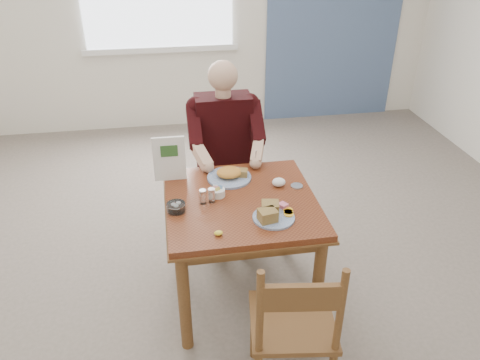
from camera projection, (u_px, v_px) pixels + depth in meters
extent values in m
plane|color=#625A50|center=(241.00, 292.00, 3.19)|extent=(6.00, 6.00, 0.00)
plane|color=silver|center=(195.00, 3.00, 5.06)|extent=(5.50, 0.00, 5.50)
ellipsoid|color=yellow|center=(218.00, 233.00, 2.50)|extent=(0.06, 0.05, 0.03)
ellipsoid|color=white|center=(279.00, 182.00, 2.94)|extent=(0.09, 0.08, 0.05)
cylinder|color=silver|center=(297.00, 186.00, 2.94)|extent=(0.09, 0.09, 0.01)
cube|color=white|center=(162.00, 50.00, 5.21)|extent=(1.72, 0.04, 0.06)
cube|color=brown|center=(241.00, 202.00, 2.83)|extent=(0.90, 0.90, 0.04)
cube|color=brown|center=(241.00, 206.00, 2.84)|extent=(0.92, 0.92, 0.01)
cylinder|color=brown|center=(184.00, 301.00, 2.63)|extent=(0.07, 0.07, 0.71)
cylinder|color=brown|center=(318.00, 285.00, 2.74)|extent=(0.07, 0.07, 0.71)
cylinder|color=brown|center=(177.00, 222.00, 3.29)|extent=(0.07, 0.07, 0.71)
cylinder|color=brown|center=(285.00, 212.00, 3.40)|extent=(0.07, 0.07, 0.71)
cube|color=brown|center=(253.00, 251.00, 2.53)|extent=(0.80, 0.03, 0.08)
cube|color=brown|center=(232.00, 180.00, 3.20)|extent=(0.80, 0.03, 0.08)
cube|color=brown|center=(177.00, 218.00, 2.81)|extent=(0.03, 0.80, 0.08)
cube|color=brown|center=(303.00, 206.00, 2.92)|extent=(0.03, 0.80, 0.08)
cylinder|color=brown|center=(205.00, 220.00, 3.54)|extent=(0.04, 0.04, 0.45)
cylinder|color=brown|center=(252.00, 216.00, 3.59)|extent=(0.04, 0.04, 0.45)
cylinder|color=brown|center=(201.00, 196.00, 3.85)|extent=(0.04, 0.04, 0.45)
cylinder|color=brown|center=(244.00, 192.00, 3.90)|extent=(0.04, 0.04, 0.45)
cube|color=brown|center=(225.00, 179.00, 3.60)|extent=(0.42, 0.42, 0.03)
cylinder|color=brown|center=(198.00, 143.00, 3.61)|extent=(0.04, 0.04, 0.50)
cylinder|color=brown|center=(244.00, 140.00, 3.66)|extent=(0.04, 0.04, 0.50)
cube|color=brown|center=(221.00, 130.00, 3.59)|extent=(0.38, 0.03, 0.14)
cylinder|color=brown|center=(254.00, 328.00, 2.62)|extent=(0.05, 0.05, 0.45)
cylinder|color=brown|center=(318.00, 327.00, 2.63)|extent=(0.05, 0.05, 0.45)
cube|color=brown|center=(292.00, 321.00, 2.35)|extent=(0.47, 0.47, 0.03)
cylinder|color=brown|center=(260.00, 315.00, 2.08)|extent=(0.04, 0.04, 0.50)
cylinder|color=brown|center=(340.00, 313.00, 2.08)|extent=(0.04, 0.04, 0.50)
cube|color=brown|center=(301.00, 298.00, 2.03)|extent=(0.38, 0.08, 0.14)
cube|color=tan|center=(214.00, 180.00, 3.45)|extent=(0.13, 0.38, 0.12)
cube|color=tan|center=(240.00, 177.00, 3.48)|extent=(0.13, 0.38, 0.12)
cube|color=tan|center=(218.00, 227.00, 3.44)|extent=(0.10, 0.10, 0.48)
cube|color=tan|center=(244.00, 224.00, 3.47)|extent=(0.10, 0.10, 0.48)
cube|color=black|center=(224.00, 133.00, 3.44)|extent=(0.40, 0.22, 0.58)
sphere|color=black|center=(196.00, 107.00, 3.30)|extent=(0.15, 0.15, 0.15)
sphere|color=black|center=(249.00, 103.00, 3.36)|extent=(0.15, 0.15, 0.15)
cylinder|color=tan|center=(223.00, 94.00, 3.27)|extent=(0.11, 0.11, 0.08)
sphere|color=tan|center=(223.00, 76.00, 3.20)|extent=(0.21, 0.21, 0.21)
cube|color=black|center=(194.00, 126.00, 3.25)|extent=(0.09, 0.29, 0.27)
cube|color=black|center=(256.00, 122.00, 3.31)|extent=(0.09, 0.29, 0.27)
sphere|color=black|center=(196.00, 146.00, 3.20)|extent=(0.09, 0.09, 0.09)
sphere|color=black|center=(259.00, 142.00, 3.26)|extent=(0.09, 0.09, 0.09)
cube|color=tan|center=(202.00, 156.00, 3.15)|extent=(0.14, 0.23, 0.14)
cube|color=tan|center=(257.00, 152.00, 3.20)|extent=(0.14, 0.23, 0.14)
sphere|color=tan|center=(208.00, 167.00, 3.09)|extent=(0.08, 0.08, 0.08)
sphere|color=tan|center=(255.00, 163.00, 3.14)|extent=(0.08, 0.08, 0.08)
cylinder|color=silver|center=(256.00, 157.00, 3.11)|extent=(0.01, 0.05, 0.12)
cylinder|color=white|center=(274.00, 218.00, 2.64)|extent=(0.25, 0.25, 0.01)
cube|color=tan|center=(268.00, 215.00, 2.59)|extent=(0.11, 0.10, 0.07)
cube|color=tan|center=(270.00, 208.00, 2.65)|extent=(0.11, 0.10, 0.07)
cylinder|color=#F3A819|center=(289.00, 214.00, 2.65)|extent=(0.06, 0.06, 0.01)
cylinder|color=#F3A819|center=(288.00, 212.00, 2.67)|extent=(0.07, 0.07, 0.01)
cylinder|color=#F3A819|center=(288.00, 210.00, 2.68)|extent=(0.08, 0.08, 0.01)
cube|color=#DE6987|center=(283.00, 205.00, 2.71)|extent=(0.06, 0.07, 0.02)
cylinder|color=white|center=(229.00, 178.00, 3.03)|extent=(0.35, 0.35, 0.02)
ellipsoid|color=yellow|center=(229.00, 172.00, 3.01)|extent=(0.19, 0.17, 0.06)
cube|color=tan|center=(239.00, 173.00, 3.03)|extent=(0.12, 0.09, 0.04)
cylinder|color=white|center=(218.00, 193.00, 2.84)|extent=(0.10, 0.10, 0.05)
cube|color=pink|center=(216.00, 188.00, 2.82)|extent=(0.03, 0.01, 0.02)
cube|color=#6699D8|center=(220.00, 187.00, 2.83)|extent=(0.03, 0.02, 0.02)
cube|color=#EAD159|center=(218.00, 189.00, 2.81)|extent=(0.03, 0.02, 0.02)
cube|color=white|center=(215.00, 187.00, 2.84)|extent=(0.03, 0.02, 0.02)
cylinder|color=white|center=(203.00, 198.00, 2.76)|extent=(0.04, 0.04, 0.07)
cylinder|color=silver|center=(203.00, 191.00, 2.74)|extent=(0.05, 0.05, 0.02)
cylinder|color=white|center=(212.00, 196.00, 2.77)|extent=(0.04, 0.04, 0.07)
cylinder|color=silver|center=(211.00, 190.00, 2.75)|extent=(0.05, 0.05, 0.02)
cylinder|color=white|center=(176.00, 207.00, 2.70)|extent=(0.12, 0.12, 0.05)
cylinder|color=white|center=(174.00, 205.00, 2.69)|extent=(0.03, 0.03, 0.02)
cylinder|color=white|center=(178.00, 204.00, 2.70)|extent=(0.03, 0.03, 0.02)
cylinder|color=white|center=(176.00, 206.00, 2.67)|extent=(0.03, 0.03, 0.02)
cube|color=white|center=(169.00, 159.00, 2.95)|extent=(0.20, 0.02, 0.30)
cube|color=#2D5926|center=(169.00, 151.00, 2.91)|extent=(0.11, 0.01, 0.08)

